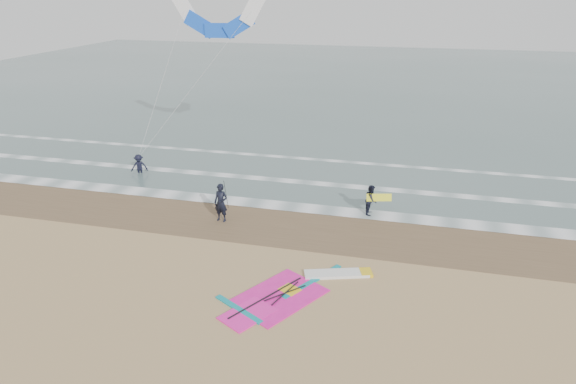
% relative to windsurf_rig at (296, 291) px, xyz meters
% --- Properties ---
extents(ground, '(120.00, 120.00, 0.00)m').
position_rel_windsurf_rig_xyz_m(ground, '(-1.11, -0.21, -0.04)').
color(ground, tan).
rests_on(ground, ground).
extents(sea_water, '(120.00, 80.00, 0.02)m').
position_rel_windsurf_rig_xyz_m(sea_water, '(-1.11, 47.79, -0.03)').
color(sea_water, '#47605E').
rests_on(sea_water, ground).
extents(wet_sand_band, '(120.00, 5.00, 0.01)m').
position_rel_windsurf_rig_xyz_m(wet_sand_band, '(-1.11, 5.79, -0.03)').
color(wet_sand_band, brown).
rests_on(wet_sand_band, ground).
extents(foam_waterline, '(120.00, 9.15, 0.02)m').
position_rel_windsurf_rig_xyz_m(foam_waterline, '(-1.11, 10.23, -0.01)').
color(foam_waterline, white).
rests_on(foam_waterline, ground).
extents(windsurf_rig, '(5.79, 5.48, 0.14)m').
position_rel_windsurf_rig_xyz_m(windsurf_rig, '(0.00, 0.00, 0.00)').
color(windsurf_rig, white).
rests_on(windsurf_rig, ground).
extents(person_standing, '(0.79, 0.57, 2.00)m').
position_rel_windsurf_rig_xyz_m(person_standing, '(-5.18, 5.44, 0.96)').
color(person_standing, black).
rests_on(person_standing, ground).
extents(person_walking, '(0.66, 0.82, 1.61)m').
position_rel_windsurf_rig_xyz_m(person_walking, '(2.12, 8.12, 0.77)').
color(person_walking, black).
rests_on(person_walking, ground).
extents(person_wading, '(1.19, 0.94, 1.61)m').
position_rel_windsurf_rig_xyz_m(person_wading, '(-12.82, 10.86, 0.77)').
color(person_wading, black).
rests_on(person_wading, ground).
extents(held_pole, '(0.17, 0.86, 1.82)m').
position_rel_windsurf_rig_xyz_m(held_pole, '(-4.88, 5.44, 1.43)').
color(held_pole, black).
rests_on(held_pole, ground).
extents(carried_kiteboard, '(1.30, 0.51, 0.39)m').
position_rel_windsurf_rig_xyz_m(carried_kiteboard, '(2.52, 8.02, 0.98)').
color(carried_kiteboard, yellow).
rests_on(carried_kiteboard, ground).
extents(surf_kite, '(7.49, 4.06, 9.86)m').
position_rel_windsurf_rig_xyz_m(surf_kite, '(-8.47, 14.74, 9.15)').
color(surf_kite, white).
rests_on(surf_kite, ground).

